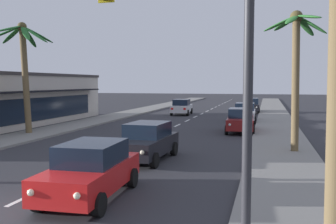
{
  "coord_description": "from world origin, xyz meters",
  "views": [
    {
      "loc": [
        7.02,
        -7.86,
        3.48
      ],
      "look_at": [
        2.87,
        8.0,
        2.2
      ],
      "focal_mm": 40.41,
      "sensor_mm": 36.0,
      "label": 1
    }
  ],
  "objects_px": {
    "sedan_oncoming_far": "(182,107)",
    "sedan_parked_mid_kerb": "(245,112)",
    "traffic_signal_mast": "(111,9)",
    "palm_left_second": "(24,58)",
    "palm_right_second": "(296,56)",
    "sedan_parked_far_kerb": "(251,105)",
    "sedan_third_in_queue": "(147,141)",
    "sedan_lead_at_stop_bar": "(91,170)",
    "sedan_parked_nearest_kerb": "(240,120)"
  },
  "relations": [
    {
      "from": "sedan_oncoming_far",
      "to": "sedan_parked_mid_kerb",
      "type": "height_order",
      "value": "same"
    },
    {
      "from": "sedan_oncoming_far",
      "to": "sedan_parked_mid_kerb",
      "type": "distance_m",
      "value": 9.23
    },
    {
      "from": "traffic_signal_mast",
      "to": "sedan_parked_mid_kerb",
      "type": "xyz_separation_m",
      "value": [
        1.79,
        25.52,
        -4.39
      ]
    },
    {
      "from": "palm_left_second",
      "to": "palm_right_second",
      "type": "xyz_separation_m",
      "value": [
        16.91,
        -2.61,
        -0.33
      ]
    },
    {
      "from": "sedan_parked_mid_kerb",
      "to": "palm_right_second",
      "type": "height_order",
      "value": "palm_right_second"
    },
    {
      "from": "sedan_parked_far_kerb",
      "to": "sedan_parked_mid_kerb",
      "type": "bearing_deg",
      "value": -90.55
    },
    {
      "from": "sedan_third_in_queue",
      "to": "palm_right_second",
      "type": "xyz_separation_m",
      "value": [
        6.5,
        3.25,
        3.92
      ]
    },
    {
      "from": "sedan_oncoming_far",
      "to": "palm_left_second",
      "type": "height_order",
      "value": "palm_left_second"
    },
    {
      "from": "sedan_oncoming_far",
      "to": "sedan_lead_at_stop_bar",
      "type": "bearing_deg",
      "value": -82.62
    },
    {
      "from": "traffic_signal_mast",
      "to": "sedan_parked_nearest_kerb",
      "type": "distance_m",
      "value": 18.83
    },
    {
      "from": "sedan_lead_at_stop_bar",
      "to": "sedan_parked_mid_kerb",
      "type": "relative_size",
      "value": 1.01
    },
    {
      "from": "sedan_third_in_queue",
      "to": "sedan_parked_mid_kerb",
      "type": "xyz_separation_m",
      "value": [
        3.32,
        17.99,
        0.0
      ]
    },
    {
      "from": "sedan_third_in_queue",
      "to": "palm_left_second",
      "type": "bearing_deg",
      "value": 150.62
    },
    {
      "from": "sedan_third_in_queue",
      "to": "sedan_parked_mid_kerb",
      "type": "distance_m",
      "value": 18.3
    },
    {
      "from": "sedan_lead_at_stop_bar",
      "to": "sedan_oncoming_far",
      "type": "distance_m",
      "value": 29.99
    },
    {
      "from": "sedan_lead_at_stop_bar",
      "to": "sedan_parked_mid_kerb",
      "type": "bearing_deg",
      "value": 82.29
    },
    {
      "from": "sedan_parked_nearest_kerb",
      "to": "palm_right_second",
      "type": "height_order",
      "value": "palm_right_second"
    },
    {
      "from": "traffic_signal_mast",
      "to": "palm_right_second",
      "type": "bearing_deg",
      "value": 65.24
    },
    {
      "from": "sedan_parked_far_kerb",
      "to": "sedan_parked_nearest_kerb",
      "type": "bearing_deg",
      "value": -89.99
    },
    {
      "from": "sedan_lead_at_stop_bar",
      "to": "palm_left_second",
      "type": "height_order",
      "value": "palm_left_second"
    },
    {
      "from": "palm_left_second",
      "to": "sedan_parked_nearest_kerb",
      "type": "bearing_deg",
      "value": 19.27
    },
    {
      "from": "traffic_signal_mast",
      "to": "palm_right_second",
      "type": "distance_m",
      "value": 11.88
    },
    {
      "from": "traffic_signal_mast",
      "to": "palm_left_second",
      "type": "bearing_deg",
      "value": 131.73
    },
    {
      "from": "palm_right_second",
      "to": "palm_left_second",
      "type": "bearing_deg",
      "value": 171.23
    },
    {
      "from": "traffic_signal_mast",
      "to": "sedan_parked_far_kerb",
      "type": "relative_size",
      "value": 2.39
    },
    {
      "from": "sedan_third_in_queue",
      "to": "sedan_parked_far_kerb",
      "type": "xyz_separation_m",
      "value": [
        3.42,
        28.83,
        0.0
      ]
    },
    {
      "from": "palm_left_second",
      "to": "sedan_parked_far_kerb",
      "type": "bearing_deg",
      "value": 58.96
    },
    {
      "from": "sedan_third_in_queue",
      "to": "sedan_parked_nearest_kerb",
      "type": "relative_size",
      "value": 1.0
    },
    {
      "from": "palm_left_second",
      "to": "palm_right_second",
      "type": "height_order",
      "value": "palm_left_second"
    },
    {
      "from": "sedan_parked_nearest_kerb",
      "to": "sedan_parked_mid_kerb",
      "type": "xyz_separation_m",
      "value": [
        -0.11,
        7.3,
        0.0
      ]
    },
    {
      "from": "sedan_parked_far_kerb",
      "to": "palm_left_second",
      "type": "xyz_separation_m",
      "value": [
        -13.83,
        -22.98,
        4.25
      ]
    },
    {
      "from": "sedan_oncoming_far",
      "to": "traffic_signal_mast",
      "type": "bearing_deg",
      "value": -80.46
    },
    {
      "from": "sedan_third_in_queue",
      "to": "sedan_parked_far_kerb",
      "type": "bearing_deg",
      "value": 83.23
    },
    {
      "from": "sedan_lead_at_stop_bar",
      "to": "sedan_parked_mid_kerb",
      "type": "xyz_separation_m",
      "value": [
        3.22,
        23.81,
        0.0
      ]
    },
    {
      "from": "sedan_parked_mid_kerb",
      "to": "sedan_third_in_queue",
      "type": "bearing_deg",
      "value": -100.46
    },
    {
      "from": "sedan_parked_nearest_kerb",
      "to": "sedan_parked_far_kerb",
      "type": "relative_size",
      "value": 1.0
    },
    {
      "from": "sedan_oncoming_far",
      "to": "sedan_parked_mid_kerb",
      "type": "xyz_separation_m",
      "value": [
        7.07,
        -5.94,
        0.0
      ]
    },
    {
      "from": "sedan_third_in_queue",
      "to": "sedan_oncoming_far",
      "type": "height_order",
      "value": "same"
    },
    {
      "from": "sedan_lead_at_stop_bar",
      "to": "palm_right_second",
      "type": "relative_size",
      "value": 0.65
    },
    {
      "from": "sedan_parked_mid_kerb",
      "to": "palm_right_second",
      "type": "xyz_separation_m",
      "value": [
        3.18,
        -14.74,
        3.92
      ]
    },
    {
      "from": "traffic_signal_mast",
      "to": "sedan_parked_mid_kerb",
      "type": "relative_size",
      "value": 2.4
    },
    {
      "from": "traffic_signal_mast",
      "to": "sedan_parked_mid_kerb",
      "type": "height_order",
      "value": "traffic_signal_mast"
    },
    {
      "from": "sedan_third_in_queue",
      "to": "sedan_parked_nearest_kerb",
      "type": "height_order",
      "value": "same"
    },
    {
      "from": "traffic_signal_mast",
      "to": "sedan_third_in_queue",
      "type": "height_order",
      "value": "traffic_signal_mast"
    },
    {
      "from": "sedan_oncoming_far",
      "to": "palm_left_second",
      "type": "distance_m",
      "value": 19.72
    },
    {
      "from": "sedan_lead_at_stop_bar",
      "to": "sedan_parked_nearest_kerb",
      "type": "distance_m",
      "value": 16.84
    },
    {
      "from": "traffic_signal_mast",
      "to": "palm_right_second",
      "type": "relative_size",
      "value": 1.55
    },
    {
      "from": "sedan_lead_at_stop_bar",
      "to": "sedan_parked_mid_kerb",
      "type": "distance_m",
      "value": 24.02
    },
    {
      "from": "sedan_parked_mid_kerb",
      "to": "palm_right_second",
      "type": "relative_size",
      "value": 0.65
    },
    {
      "from": "sedan_parked_nearest_kerb",
      "to": "palm_left_second",
      "type": "bearing_deg",
      "value": -160.73
    }
  ]
}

